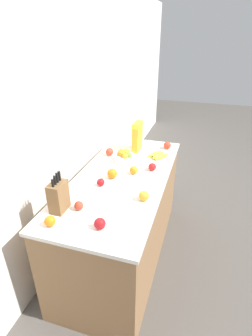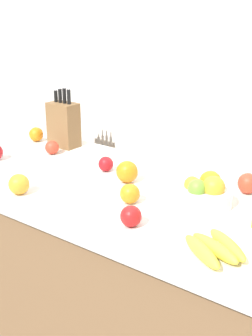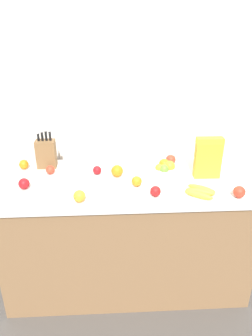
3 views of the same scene
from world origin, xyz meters
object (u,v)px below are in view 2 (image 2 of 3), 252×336
object	(u,v)px
apple_middle	(52,147)
apple_rightmost	(131,216)
apple_near_bananas	(248,183)
banana_bunch	(215,248)
orange_mid_right	(36,134)
knife_block	(64,124)
apple_by_knife_block	(106,164)
fruit_bowl	(204,193)
orange_front_left	(19,184)
orange_front_center	(130,194)
orange_back_center	(127,172)

from	to	relation	value
apple_middle	apple_rightmost	bearing A→B (deg)	-26.46
apple_near_bananas	apple_middle	bearing A→B (deg)	-172.77
banana_bunch	apple_rightmost	bearing A→B (deg)	-179.35
apple_middle	orange_mid_right	distance (m)	0.24
banana_bunch	apple_rightmost	xyz separation A→B (m)	(-0.30, -0.00, 0.01)
knife_block	apple_by_knife_block	size ratio (longest dim) A/B	5.00
apple_rightmost	orange_mid_right	size ratio (longest dim) A/B	0.97
knife_block	orange_mid_right	xyz separation A→B (m)	(-0.17, -0.03, -0.08)
fruit_bowl	orange_front_left	xyz separation A→B (m)	(-0.60, -0.34, -0.01)
apple_middle	orange_mid_right	size ratio (longest dim) A/B	0.90
banana_bunch	apple_by_knife_block	bearing A→B (deg)	153.66
orange_front_center	knife_block	bearing A→B (deg)	152.37
knife_block	orange_front_left	world-z (taller)	knife_block
fruit_bowl	orange_front_left	size ratio (longest dim) A/B	2.68
fruit_bowl	apple_near_bananas	bearing A→B (deg)	67.29
orange_back_center	orange_front_left	distance (m)	0.43
knife_block	apple_rightmost	world-z (taller)	knife_block
banana_bunch	apple_middle	bearing A→B (deg)	160.64
apple_middle	orange_back_center	size ratio (longest dim) A/B	0.74
orange_back_center	orange_front_left	xyz separation A→B (m)	(-0.25, -0.35, -0.00)
knife_block	apple_near_bananas	xyz separation A→B (m)	(0.98, -0.01, -0.07)
orange_front_left	apple_near_bananas	bearing A→B (deg)	37.86
apple_by_knife_block	apple_middle	bearing A→B (deg)	176.12
orange_back_center	apple_by_knife_block	bearing A→B (deg)	162.93
banana_bunch	orange_front_left	size ratio (longest dim) A/B	2.85
orange_front_center	fruit_bowl	bearing A→B (deg)	34.05
orange_front_left	knife_block	bearing A→B (deg)	118.32
fruit_bowl	apple_near_bananas	distance (m)	0.21
apple_rightmost	orange_mid_right	bearing A→B (deg)	153.97
apple_rightmost	apple_by_knife_block	bearing A→B (deg)	138.57
apple_near_bananas	orange_mid_right	xyz separation A→B (m)	(-1.15, -0.02, -0.00)
fruit_bowl	orange_front_center	distance (m)	0.27
orange_mid_right	orange_back_center	distance (m)	0.74
orange_front_center	apple_by_knife_block	bearing A→B (deg)	144.20
apple_by_knife_block	orange_front_center	distance (m)	0.35
apple_by_knife_block	apple_near_bananas	world-z (taller)	apple_near_bananas
apple_rightmost	apple_near_bananas	xyz separation A→B (m)	(0.19, 0.49, 0.00)
apple_near_bananas	orange_front_left	distance (m)	0.87
knife_block	orange_front_center	distance (m)	0.77
knife_block	banana_bunch	distance (m)	1.20
apple_by_knife_block	apple_middle	xyz separation A→B (m)	(-0.35, 0.02, 0.00)
orange_mid_right	orange_front_center	xyz separation A→B (m)	(0.85, -0.33, -0.00)
banana_bunch	orange_back_center	xyz separation A→B (m)	(-0.55, 0.30, 0.02)
banana_bunch	knife_block	bearing A→B (deg)	155.56
apple_middle	orange_back_center	bearing A→B (deg)	-7.91
apple_rightmost	orange_front_center	world-z (taller)	orange_front_center
apple_rightmost	orange_back_center	distance (m)	0.39
apple_rightmost	apple_middle	world-z (taller)	apple_rightmost
apple_by_knife_block	orange_back_center	bearing A→B (deg)	-17.07
apple_by_knife_block	orange_front_center	bearing A→B (deg)	-35.80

